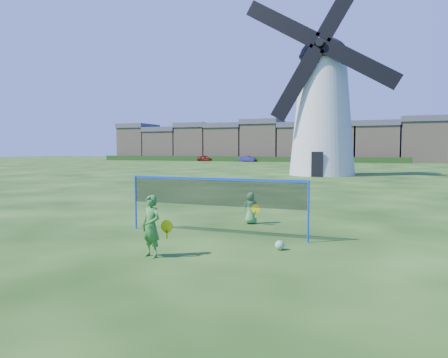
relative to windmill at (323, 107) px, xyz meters
name	(u,v)px	position (x,y,z in m)	size (l,w,h in m)	color
ground	(210,236)	(0.89, -27.98, -6.14)	(220.00, 220.00, 0.00)	black
windmill	(323,107)	(0.00, 0.00, 0.00)	(13.07, 5.84, 17.80)	silver
badminton_net	(215,193)	(0.96, -27.82, -5.00)	(5.05, 0.05, 1.55)	blue
player_girl	(151,226)	(0.55, -30.42, -5.47)	(0.70, 0.45, 1.33)	#397F33
player_boy	(251,208)	(1.36, -25.85, -5.64)	(0.64, 0.48, 0.99)	#4DA150
play_ball	(280,245)	(2.98, -28.82, -6.03)	(0.22, 0.22, 0.22)	green
terraced_houses	(264,142)	(-17.81, 44.02, -2.17)	(66.84, 8.40, 8.38)	tan
hedge	(239,159)	(-21.11, 38.02, -5.64)	(62.00, 0.80, 1.00)	#193814
car_left	(206,158)	(-28.15, 37.91, -5.54)	(1.40, 3.49, 1.19)	maroon
car_right	(248,159)	(-19.20, 37.66, -5.57)	(1.21, 3.47, 1.14)	navy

